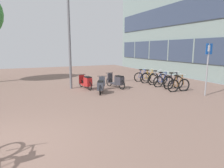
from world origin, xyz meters
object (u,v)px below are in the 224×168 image
(bicycle_rack_01, at_px, (173,82))
(scooter_near, at_px, (117,81))
(parking_sign, at_px, (208,64))
(lamp_post, at_px, (69,25))
(bicycle_rack_05, at_px, (143,77))
(bicycle_rack_04, at_px, (149,78))
(bicycle_rack_03, at_px, (157,79))
(bicycle_rack_02, at_px, (163,81))
(scooter_far, at_px, (86,82))
(scooter_mid, at_px, (101,86))
(bicycle_rack_00, at_px, (179,85))

(bicycle_rack_01, relative_size, scooter_near, 0.79)
(parking_sign, bearing_deg, lamp_post, 142.23)
(bicycle_rack_05, height_order, parking_sign, parking_sign)
(bicycle_rack_04, bearing_deg, bicycle_rack_03, -80.31)
(scooter_near, bearing_deg, lamp_post, 159.44)
(scooter_near, distance_m, parking_sign, 4.79)
(bicycle_rack_01, height_order, parking_sign, parking_sign)
(scooter_near, height_order, parking_sign, parking_sign)
(scooter_near, relative_size, parking_sign, 0.72)
(parking_sign, relative_size, lamp_post, 0.39)
(bicycle_rack_02, bearing_deg, lamp_post, 161.75)
(bicycle_rack_02, bearing_deg, bicycle_rack_04, 89.78)
(scooter_far, bearing_deg, bicycle_rack_05, 11.78)
(bicycle_rack_02, relative_size, scooter_mid, 0.82)
(parking_sign, bearing_deg, bicycle_rack_05, 96.56)
(bicycle_rack_02, distance_m, bicycle_rack_05, 2.12)
(bicycle_rack_02, relative_size, scooter_far, 0.80)
(bicycle_rack_02, height_order, bicycle_rack_04, same)
(bicycle_rack_05, relative_size, parking_sign, 0.49)
(parking_sign, bearing_deg, bicycle_rack_00, 114.15)
(parking_sign, distance_m, lamp_post, 7.34)
(bicycle_rack_00, distance_m, lamp_post, 6.70)
(scooter_mid, relative_size, scooter_far, 0.98)
(bicycle_rack_01, height_order, scooter_mid, bicycle_rack_01)
(bicycle_rack_00, xyz_separation_m, bicycle_rack_05, (0.00, 3.53, -0.02))
(scooter_far, xyz_separation_m, lamp_post, (-0.76, 0.46, 3.09))
(bicycle_rack_04, bearing_deg, scooter_near, -166.54)
(bicycle_rack_00, bearing_deg, bicycle_rack_01, 70.13)
(bicycle_rack_05, bearing_deg, scooter_mid, -151.04)
(scooter_mid, height_order, lamp_post, lamp_post)
(bicycle_rack_01, height_order, scooter_near, bicycle_rack_01)
(bicycle_rack_01, distance_m, bicycle_rack_02, 0.73)
(bicycle_rack_00, height_order, lamp_post, lamp_post)
(bicycle_rack_00, xyz_separation_m, parking_sign, (0.55, -1.23, 1.20))
(scooter_far, relative_size, parking_sign, 0.68)
(bicycle_rack_03, distance_m, bicycle_rack_04, 0.72)
(bicycle_rack_01, height_order, bicycle_rack_03, bicycle_rack_01)
(bicycle_rack_02, xyz_separation_m, scooter_far, (-4.36, 1.23, 0.05))
(bicycle_rack_05, bearing_deg, bicycle_rack_00, -90.07)
(bicycle_rack_01, xyz_separation_m, scooter_mid, (-4.12, 0.68, 0.02))
(scooter_near, bearing_deg, bicycle_rack_02, -16.09)
(bicycle_rack_02, relative_size, bicycle_rack_03, 1.00)
(bicycle_rack_05, distance_m, parking_sign, 4.95)
(bicycle_rack_01, height_order, lamp_post, lamp_post)
(bicycle_rack_01, bearing_deg, scooter_far, 156.91)
(bicycle_rack_05, bearing_deg, bicycle_rack_03, -81.90)
(bicycle_rack_00, distance_m, bicycle_rack_04, 2.83)
(bicycle_rack_00, xyz_separation_m, scooter_far, (-4.28, 2.64, 0.05))
(bicycle_rack_02, bearing_deg, bicycle_rack_01, -76.04)
(scooter_near, bearing_deg, bicycle_rack_03, -1.33)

